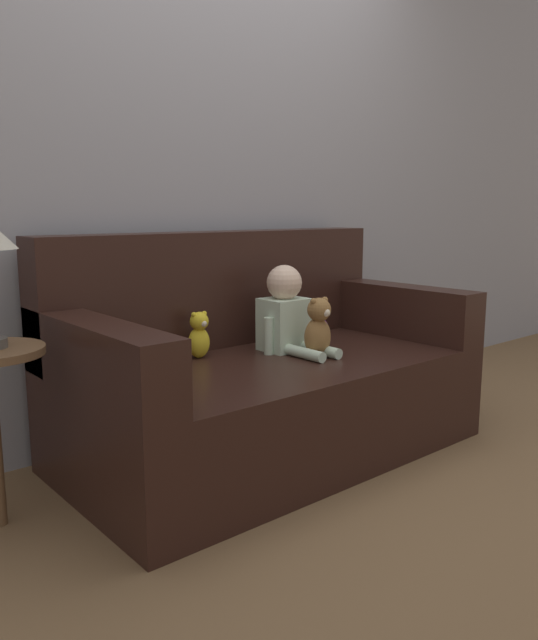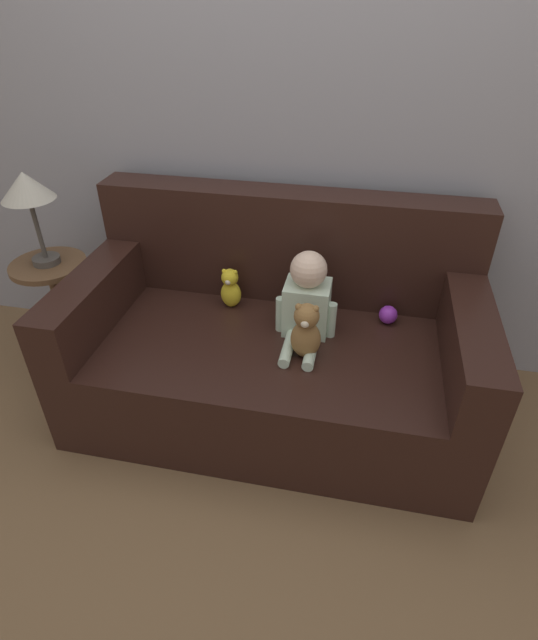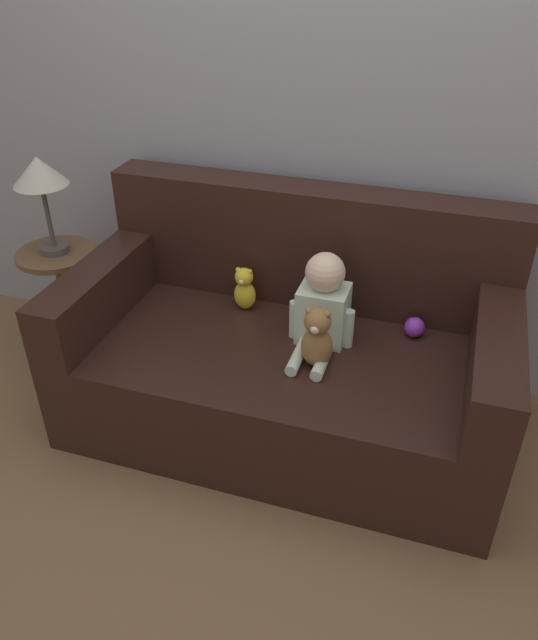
{
  "view_description": "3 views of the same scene",
  "coord_description": "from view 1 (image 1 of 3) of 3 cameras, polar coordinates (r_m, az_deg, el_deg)",
  "views": [
    {
      "loc": [
        -1.61,
        -1.87,
        1.0
      ],
      "look_at": [
        -0.05,
        -0.04,
        0.57
      ],
      "focal_mm": 35.0,
      "sensor_mm": 36.0,
      "label": 1
    },
    {
      "loc": [
        0.33,
        -1.65,
        1.64
      ],
      "look_at": [
        0.01,
        -0.13,
        0.57
      ],
      "focal_mm": 28.0,
      "sensor_mm": 36.0,
      "label": 2
    },
    {
      "loc": [
        0.55,
        -1.9,
        1.79
      ],
      "look_at": [
        -0.05,
        -0.03,
        0.52
      ],
      "focal_mm": 35.0,
      "sensor_mm": 36.0,
      "label": 3
    }
  ],
  "objects": [
    {
      "name": "ground_plane",
      "position": [
        2.66,
        0.33,
        -11.92
      ],
      "size": [
        12.0,
        12.0,
        0.0
      ],
      "primitive_type": "plane",
      "color": "brown"
    },
    {
      "name": "person_baby",
      "position": [
        2.63,
        1.6,
        0.53
      ],
      "size": [
        0.25,
        0.36,
        0.36
      ],
      "color": "silver",
      "rests_on": "couch"
    },
    {
      "name": "couch",
      "position": [
        2.61,
        -0.6,
        -5.16
      ],
      "size": [
        1.68,
        0.89,
        0.9
      ],
      "color": "black",
      "rests_on": "ground_plane"
    },
    {
      "name": "toy_ball",
      "position": [
        2.98,
        4.69,
        -0.64
      ],
      "size": [
        0.08,
        0.08,
        0.08
      ],
      "color": "purple",
      "rests_on": "couch"
    },
    {
      "name": "plush_toy_side",
      "position": [
        2.52,
        -6.41,
        -1.37
      ],
      "size": [
        0.09,
        0.09,
        0.19
      ],
      "color": "yellow",
      "rests_on": "couch"
    },
    {
      "name": "teddy_bear_brown",
      "position": [
        2.53,
        4.52,
        -0.68
      ],
      "size": [
        0.12,
        0.11,
        0.24
      ],
      "color": "olive",
      "rests_on": "couch"
    },
    {
      "name": "wall_back",
      "position": [
        2.9,
        -6.76,
        16.03
      ],
      "size": [
        8.0,
        0.05,
        2.6
      ],
      "color": "#93939E",
      "rests_on": "ground_plane"
    }
  ]
}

